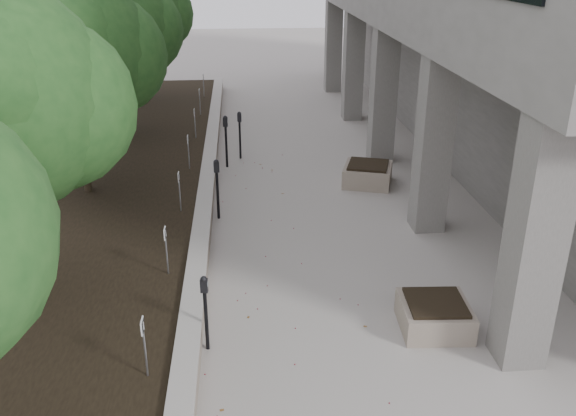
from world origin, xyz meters
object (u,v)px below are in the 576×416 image
crabapple_tree_5 (136,31)px  parking_meter_4 (240,135)px  parking_meter_5 (226,142)px  crabapple_tree_4 (113,51)px  crabapple_tree_3 (74,84)px  planter_back (368,174)px  parking_meter_3 (217,189)px  planter_front (434,315)px  parking_meter_2 (206,313)px

crabapple_tree_5 → parking_meter_4: crabapple_tree_5 is taller
parking_meter_5 → crabapple_tree_4: bearing=154.1°
crabapple_tree_5 → parking_meter_4: (3.88, -6.52, -2.37)m
crabapple_tree_3 → planter_back: crabapple_tree_3 is taller
crabapple_tree_5 → parking_meter_3: (3.31, -11.09, -2.36)m
crabapple_tree_4 → parking_meter_3: bearing=-61.5°
crabapple_tree_3 → planter_front: bearing=-40.5°
parking_meter_2 → crabapple_tree_5: bearing=109.0°
crabapple_tree_3 → planter_front: 9.80m
crabapple_tree_3 → crabapple_tree_4: (0.00, 5.00, 0.00)m
crabapple_tree_3 → crabapple_tree_5: same height
parking_meter_3 → parking_meter_4: size_ratio=1.01×
parking_meter_4 → crabapple_tree_5: bearing=121.0°
parking_meter_2 → planter_front: parking_meter_2 is taller
parking_meter_2 → parking_meter_3: 5.28m
parking_meter_2 → planter_back: (4.15, 7.32, -0.39)m
crabapple_tree_4 → parking_meter_3: (3.31, -6.09, -2.36)m
parking_meter_2 → planter_front: size_ratio=1.18×
parking_meter_3 → planter_back: size_ratio=1.19×
parking_meter_3 → planter_back: bearing=18.0°
crabapple_tree_4 → crabapple_tree_5: size_ratio=1.00×
parking_meter_2 → planter_back: size_ratio=1.07×
crabapple_tree_4 → planter_back: size_ratio=4.27×
crabapple_tree_5 → parking_meter_3: 11.81m
crabapple_tree_4 → parking_meter_4: 4.80m
crabapple_tree_3 → parking_meter_5: bearing=37.9°
parking_meter_5 → planter_back: size_ratio=1.24×
parking_meter_2 → parking_meter_5: (0.22, 9.07, 0.11)m
crabapple_tree_4 → parking_meter_3: size_ratio=3.59×
parking_meter_3 → planter_front: (3.83, -5.00, -0.49)m
parking_meter_3 → parking_meter_4: parking_meter_3 is taller
parking_meter_3 → planter_back: parking_meter_3 is taller
crabapple_tree_3 → parking_meter_3: 4.21m
crabapple_tree_3 → crabapple_tree_5: 10.00m
crabapple_tree_4 → parking_meter_4: (3.88, -1.52, -2.37)m
crabapple_tree_4 → planter_back: 8.90m
planter_front → planter_back: bearing=87.9°
parking_meter_3 → planter_front: bearing=-61.0°
parking_meter_5 → parking_meter_3: bearing=-84.8°
crabapple_tree_5 → parking_meter_5: 8.41m
parking_meter_5 → parking_meter_2: bearing=-83.7°
crabapple_tree_5 → parking_meter_2: (3.25, -16.37, -2.44)m
parking_meter_3 → parking_meter_4: bearing=74.4°
parking_meter_4 → parking_meter_5: bearing=-117.7°
planter_front → parking_meter_2: bearing=-175.8°
parking_meter_4 → parking_meter_5: (-0.41, -0.78, 0.04)m
parking_meter_2 → parking_meter_3: bearing=97.2°
parking_meter_4 → planter_front: 10.11m
parking_meter_3 → parking_meter_5: size_ratio=0.96×
crabapple_tree_4 → parking_meter_5: size_ratio=3.43×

